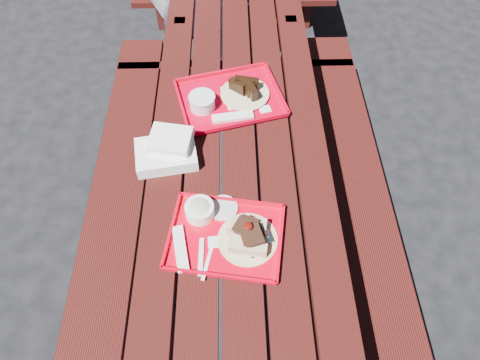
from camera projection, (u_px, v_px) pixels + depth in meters
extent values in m
plane|color=black|center=(239.00, 243.00, 2.36)|extent=(60.00, 60.00, 0.00)
cube|color=#41130C|center=(166.00, 164.00, 1.76)|extent=(0.14, 2.40, 0.04)
cube|color=#41130C|center=(203.00, 164.00, 1.76)|extent=(0.14, 2.40, 0.04)
cube|color=#41130C|center=(239.00, 163.00, 1.76)|extent=(0.14, 2.40, 0.04)
cube|color=#41130C|center=(275.00, 162.00, 1.76)|extent=(0.14, 2.40, 0.04)
cube|color=#41130C|center=(312.00, 162.00, 1.77)|extent=(0.14, 2.40, 0.04)
cube|color=#41130C|center=(116.00, 204.00, 2.00)|extent=(0.25, 2.40, 0.04)
cube|color=#41130C|center=(144.00, 109.00, 2.66)|extent=(0.06, 0.06, 0.42)
cube|color=#41130C|center=(362.00, 199.00, 2.01)|extent=(0.25, 2.40, 0.04)
cube|color=#41130C|center=(329.00, 106.00, 2.68)|extent=(0.06, 0.06, 0.42)
cube|color=#41130C|center=(187.00, 74.00, 2.60)|extent=(0.06, 0.06, 0.75)
cube|color=#41130C|center=(285.00, 73.00, 2.61)|extent=(0.06, 0.06, 0.75)
cube|color=#41130C|center=(236.00, 66.00, 2.56)|extent=(1.40, 0.06, 0.04)
cube|color=#41130C|center=(159.00, 5.00, 3.31)|extent=(0.06, 0.06, 0.42)
cube|color=#41130C|center=(308.00, 3.00, 3.32)|extent=(0.06, 0.06, 0.42)
cube|color=red|center=(225.00, 237.00, 1.54)|extent=(0.44, 0.36, 0.01)
cube|color=red|center=(232.00, 200.00, 1.61)|extent=(0.39, 0.07, 0.02)
cube|color=red|center=(218.00, 276.00, 1.44)|extent=(0.39, 0.07, 0.02)
cube|color=red|center=(280.00, 243.00, 1.51)|extent=(0.06, 0.30, 0.02)
cube|color=red|center=(171.00, 229.00, 1.54)|extent=(0.06, 0.30, 0.02)
cylinder|color=#CFBB8A|center=(248.00, 239.00, 1.52)|extent=(0.21, 0.21, 0.01)
cube|color=#CAAD88|center=(248.00, 245.00, 1.48)|extent=(0.14, 0.08, 0.04)
cube|color=#CAAD88|center=(247.00, 227.00, 1.52)|extent=(0.14, 0.08, 0.04)
ellipsoid|color=#580B07|center=(248.00, 224.00, 1.43)|extent=(0.03, 0.03, 0.01)
cylinder|color=white|center=(200.00, 210.00, 1.56)|extent=(0.11, 0.11, 0.05)
ellipsoid|color=beige|center=(199.00, 208.00, 1.55)|extent=(0.09, 0.09, 0.04)
cylinder|color=silver|center=(223.00, 208.00, 1.60)|extent=(0.11, 0.11, 0.01)
cube|color=white|center=(180.00, 249.00, 1.50)|extent=(0.07, 0.18, 0.01)
cube|color=white|center=(201.00, 257.00, 1.48)|extent=(0.02, 0.14, 0.01)
cube|color=white|center=(208.00, 260.00, 1.48)|extent=(0.05, 0.15, 0.00)
cube|color=white|center=(214.00, 242.00, 1.52)|extent=(0.05, 0.05, 0.00)
cube|color=red|center=(230.00, 99.00, 1.94)|extent=(0.52, 0.44, 0.01)
cube|color=red|center=(220.00, 72.00, 2.02)|extent=(0.43, 0.12, 0.02)
cube|color=red|center=(240.00, 124.00, 1.83)|extent=(0.43, 0.12, 0.02)
cube|color=red|center=(276.00, 88.00, 1.96)|extent=(0.10, 0.33, 0.02)
cube|color=red|center=(182.00, 107.00, 1.89)|extent=(0.10, 0.33, 0.02)
cube|color=white|center=(241.00, 96.00, 1.94)|extent=(0.18, 0.18, 0.01)
cylinder|color=beige|center=(245.00, 94.00, 1.94)|extent=(0.22, 0.22, 0.01)
cylinder|color=silver|center=(202.00, 103.00, 1.88)|extent=(0.11, 0.11, 0.06)
cylinder|color=white|center=(202.00, 97.00, 1.85)|extent=(0.12, 0.12, 0.01)
cube|color=white|center=(233.00, 117.00, 1.86)|extent=(0.19, 0.07, 0.02)
cube|color=white|center=(265.00, 109.00, 1.89)|extent=(0.06, 0.05, 0.00)
cube|color=white|center=(166.00, 154.00, 1.73)|extent=(0.27, 0.21, 0.05)
cube|color=white|center=(171.00, 140.00, 1.71)|extent=(0.19, 0.16, 0.04)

